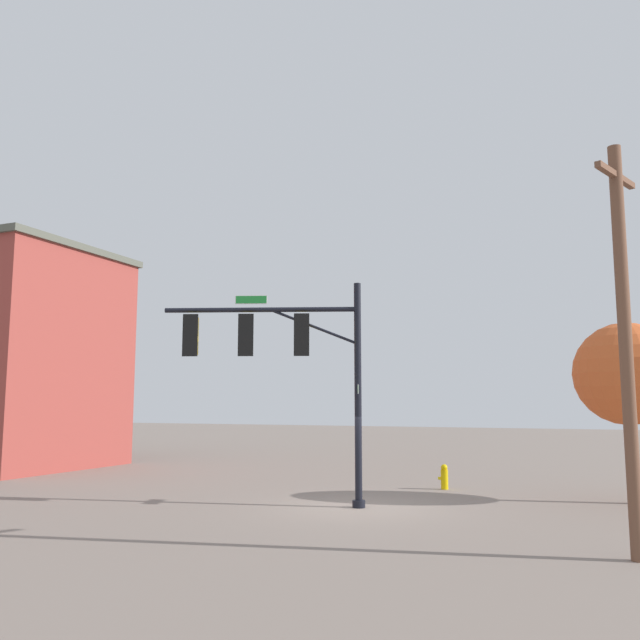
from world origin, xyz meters
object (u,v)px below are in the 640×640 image
object	(u,v)px
signal_pole_assembly	(280,351)
tree_near	(626,374)
utility_pole	(625,337)
fire_hydrant	(444,477)

from	to	relation	value
signal_pole_assembly	tree_near	size ratio (longest dim) A/B	1.20
utility_pole	fire_hydrant	bearing A→B (deg)	-58.12
tree_near	utility_pole	bearing A→B (deg)	87.43
signal_pole_assembly	utility_pole	distance (m)	9.43
signal_pole_assembly	fire_hydrant	xyz separation A→B (m)	(-3.52, -5.46, -3.97)
utility_pole	fire_hydrant	world-z (taller)	utility_pole
signal_pole_assembly	tree_near	distance (m)	10.25
signal_pole_assembly	tree_near	xyz separation A→B (m)	(-9.22, -4.44, -0.65)
signal_pole_assembly	fire_hydrant	bearing A→B (deg)	-122.82
signal_pole_assembly	utility_pole	xyz separation A→B (m)	(-8.88, 3.15, -0.23)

